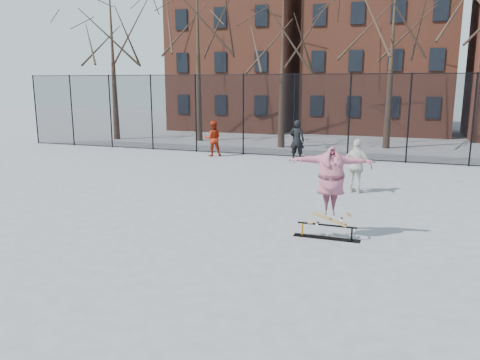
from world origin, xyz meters
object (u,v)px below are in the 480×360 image
(skater, at_px, (331,187))
(bystander_white, at_px, (357,166))
(bystander_black, at_px, (297,140))
(skate_rail, at_px, (327,233))
(bystander_red, at_px, (213,139))
(skateboard, at_px, (329,222))

(skater, relative_size, bystander_white, 1.10)
(skater, xyz_separation_m, bystander_black, (-3.20, 10.72, -0.29))
(bystander_black, bearing_deg, skate_rail, 108.30)
(skate_rail, bearing_deg, bystander_white, 88.30)
(bystander_red, xyz_separation_m, bystander_white, (7.52, -5.74, 0.02))
(skate_rail, bearing_deg, bystander_red, 124.52)
(skate_rail, height_order, skater, skater)
(skate_rail, xyz_separation_m, bystander_red, (-7.37, 10.72, 0.73))
(skateboard, height_order, skater, skater)
(skate_rail, distance_m, skater, 1.11)
(skate_rail, bearing_deg, skateboard, 0.00)
(bystander_black, height_order, bystander_white, bystander_black)
(bystander_red, bearing_deg, skateboard, 96.39)
(skater, distance_m, bystander_black, 11.19)
(bystander_white, bearing_deg, bystander_black, -41.91)
(bystander_red, bearing_deg, skate_rail, 96.19)
(bystander_white, bearing_deg, skater, 107.18)
(skater, bearing_deg, bystander_black, 93.99)
(skateboard, xyz_separation_m, bystander_black, (-3.20, 10.72, 0.55))
(bystander_black, relative_size, bystander_white, 1.06)
(skate_rail, relative_size, bystander_white, 0.87)
(skateboard, bearing_deg, skater, 0.00)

